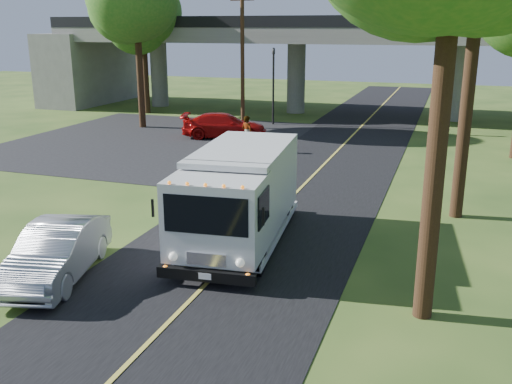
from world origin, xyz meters
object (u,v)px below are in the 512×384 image
at_px(traffic_signal, 273,78).
at_px(red_sedan, 224,126).
at_px(step_van, 239,194).
at_px(tree_left_far, 144,14).
at_px(pedestrian, 247,134).
at_px(silver_sedan, 57,252).
at_px(tree_left_lot, 138,5).
at_px(utility_pole, 242,58).

distance_m(traffic_signal, red_sedan, 6.36).
relative_size(step_van, red_sedan, 1.42).
relative_size(tree_left_far, pedestrian, 5.05).
bearing_deg(tree_left_far, silver_sedan, -65.30).
bearing_deg(traffic_signal, step_van, -75.31).
bearing_deg(red_sedan, traffic_signal, -28.35).
relative_size(tree_left_lot, red_sedan, 2.04).
relative_size(step_van, silver_sedan, 1.62).
relative_size(utility_pole, pedestrian, 4.60).
height_order(tree_left_far, step_van, tree_left_far).
bearing_deg(silver_sedan, tree_left_far, 99.78).
distance_m(utility_pole, pedestrian, 8.36).
bearing_deg(tree_left_far, red_sedan, -38.60).
xyz_separation_m(traffic_signal, silver_sedan, (2.01, -26.00, -2.46)).
height_order(tree_left_lot, step_van, tree_left_lot).
distance_m(traffic_signal, step_van, 22.80).
height_order(traffic_signal, tree_left_lot, tree_left_lot).
relative_size(traffic_signal, step_van, 0.71).
height_order(tree_left_far, red_sedan, tree_left_far).
relative_size(tree_left_far, step_van, 1.36).
bearing_deg(tree_left_far, step_van, -55.20).
distance_m(utility_pole, silver_sedan, 24.56).
distance_m(traffic_signal, tree_left_lot, 10.01).
bearing_deg(silver_sedan, traffic_signal, 79.49).
xyz_separation_m(utility_pole, tree_left_far, (-9.29, 3.84, 2.86)).
height_order(red_sedan, silver_sedan, red_sedan).
bearing_deg(tree_left_lot, utility_pole, 18.97).
bearing_deg(tree_left_far, pedestrian, -41.75).
relative_size(tree_left_lot, silver_sedan, 2.33).
bearing_deg(utility_pole, tree_left_far, 157.57).
bearing_deg(red_sedan, silver_sedan, 174.16).
distance_m(tree_left_lot, pedestrian, 12.43).
bearing_deg(pedestrian, red_sedan, -28.48).
bearing_deg(tree_left_lot, silver_sedan, -65.82).
height_order(utility_pole, red_sedan, utility_pole).
xyz_separation_m(silver_sedan, pedestrian, (-0.68, 17.02, 0.24)).
distance_m(utility_pole, tree_left_lot, 7.43).
distance_m(utility_pole, red_sedan, 5.35).
relative_size(tree_left_far, silver_sedan, 2.19).
bearing_deg(traffic_signal, tree_left_lot, -151.89).
bearing_deg(step_van, red_sedan, 107.64).
xyz_separation_m(utility_pole, silver_sedan, (3.51, -24.00, -3.85)).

